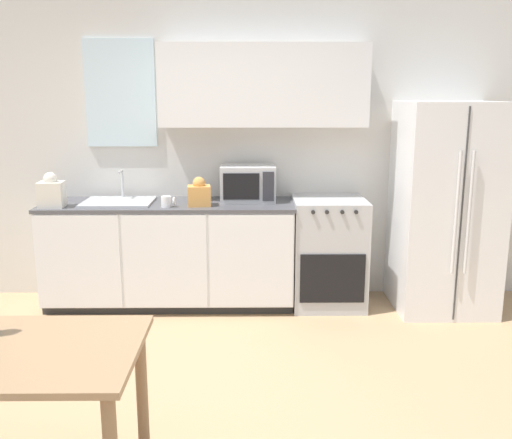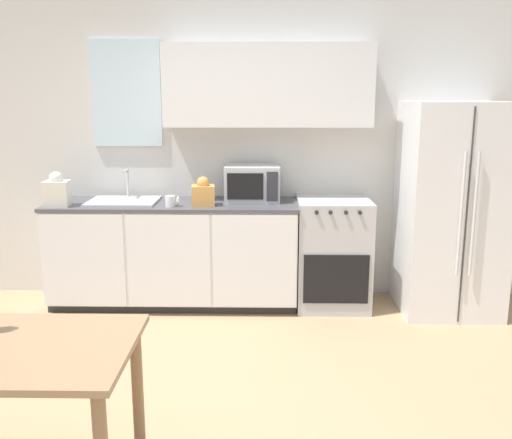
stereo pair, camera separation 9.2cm
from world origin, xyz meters
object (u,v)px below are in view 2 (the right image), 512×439
at_px(oven_range, 332,253).
at_px(coffee_mug, 171,201).
at_px(refrigerator, 451,209).
at_px(microwave, 252,183).

relative_size(oven_range, coffee_mug, 8.24).
relative_size(refrigerator, microwave, 3.74).
distance_m(oven_range, refrigerator, 1.05).
distance_m(oven_range, microwave, 0.91).
bearing_deg(coffee_mug, microwave, 22.58).
relative_size(refrigerator, coffee_mug, 15.38).
height_order(refrigerator, coffee_mug, refrigerator).
bearing_deg(refrigerator, oven_range, 175.61).
relative_size(microwave, coffee_mug, 4.11).
height_order(oven_range, refrigerator, refrigerator).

